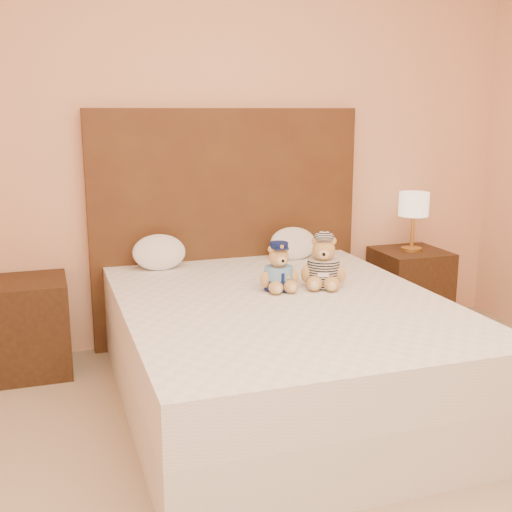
{
  "coord_description": "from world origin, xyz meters",
  "views": [
    {
      "loc": [
        -1.12,
        -1.73,
        1.49
      ],
      "look_at": [
        -0.06,
        1.45,
        0.72
      ],
      "focal_mm": 45.0,
      "sensor_mm": 36.0,
      "label": 1
    }
  ],
  "objects_px": {
    "bed": "(281,350)",
    "nightstand_right": "(409,289)",
    "nightstand_left": "(28,327)",
    "pillow_right": "(293,242)",
    "lamp": "(414,207)",
    "teddy_police": "(279,267)",
    "pillow_left": "(159,251)",
    "teddy_prisoner": "(324,262)"
  },
  "relations": [
    {
      "from": "bed",
      "to": "nightstand_right",
      "type": "height_order",
      "value": "same"
    },
    {
      "from": "nightstand_left",
      "to": "pillow_right",
      "type": "height_order",
      "value": "pillow_right"
    },
    {
      "from": "nightstand_left",
      "to": "lamp",
      "type": "bearing_deg",
      "value": 0.0
    },
    {
      "from": "nightstand_right",
      "to": "lamp",
      "type": "relative_size",
      "value": 1.38
    },
    {
      "from": "teddy_police",
      "to": "nightstand_right",
      "type": "bearing_deg",
      "value": 28.92
    },
    {
      "from": "nightstand_left",
      "to": "teddy_police",
      "type": "relative_size",
      "value": 2.14
    },
    {
      "from": "lamp",
      "to": "pillow_right",
      "type": "distance_m",
      "value": 0.88
    },
    {
      "from": "nightstand_left",
      "to": "teddy_police",
      "type": "bearing_deg",
      "value": -26.16
    },
    {
      "from": "pillow_right",
      "to": "teddy_police",
      "type": "bearing_deg",
      "value": -117.69
    },
    {
      "from": "pillow_left",
      "to": "pillow_right",
      "type": "distance_m",
      "value": 0.87
    },
    {
      "from": "nightstand_left",
      "to": "lamp",
      "type": "distance_m",
      "value": 2.56
    },
    {
      "from": "pillow_left",
      "to": "teddy_prisoner",
      "type": "bearing_deg",
      "value": -41.65
    },
    {
      "from": "nightstand_left",
      "to": "pillow_left",
      "type": "height_order",
      "value": "pillow_left"
    },
    {
      "from": "lamp",
      "to": "pillow_left",
      "type": "xyz_separation_m",
      "value": [
        -1.73,
        0.03,
        -0.19
      ]
    },
    {
      "from": "nightstand_right",
      "to": "teddy_prisoner",
      "type": "relative_size",
      "value": 1.94
    },
    {
      "from": "lamp",
      "to": "teddy_police",
      "type": "xyz_separation_m",
      "value": [
        -1.21,
        -0.64,
        -0.17
      ]
    },
    {
      "from": "teddy_police",
      "to": "pillow_right",
      "type": "xyz_separation_m",
      "value": [
        0.35,
        0.67,
        -0.02
      ]
    },
    {
      "from": "teddy_police",
      "to": "teddy_prisoner",
      "type": "xyz_separation_m",
      "value": [
        0.25,
        -0.02,
        0.01
      ]
    },
    {
      "from": "bed",
      "to": "teddy_prisoner",
      "type": "distance_m",
      "value": 0.53
    },
    {
      "from": "lamp",
      "to": "nightstand_left",
      "type": "bearing_deg",
      "value": 180.0
    },
    {
      "from": "lamp",
      "to": "teddy_prisoner",
      "type": "relative_size",
      "value": 1.41
    },
    {
      "from": "teddy_police",
      "to": "nightstand_left",
      "type": "bearing_deg",
      "value": 155.0
    },
    {
      "from": "nightstand_right",
      "to": "teddy_police",
      "type": "xyz_separation_m",
      "value": [
        -1.21,
        -0.64,
        0.4
      ]
    },
    {
      "from": "bed",
      "to": "lamp",
      "type": "distance_m",
      "value": 1.59
    },
    {
      "from": "nightstand_left",
      "to": "pillow_right",
      "type": "relative_size",
      "value": 1.76
    },
    {
      "from": "bed",
      "to": "lamp",
      "type": "height_order",
      "value": "lamp"
    },
    {
      "from": "bed",
      "to": "teddy_police",
      "type": "xyz_separation_m",
      "value": [
        0.04,
        0.16,
        0.4
      ]
    },
    {
      "from": "nightstand_left",
      "to": "teddy_prisoner",
      "type": "xyz_separation_m",
      "value": [
        1.54,
        -0.66,
        0.42
      ]
    },
    {
      "from": "nightstand_left",
      "to": "lamp",
      "type": "xyz_separation_m",
      "value": [
        2.5,
        0.0,
        0.57
      ]
    },
    {
      "from": "nightstand_right",
      "to": "pillow_left",
      "type": "bearing_deg",
      "value": 179.0
    },
    {
      "from": "lamp",
      "to": "teddy_police",
      "type": "relative_size",
      "value": 1.55
    },
    {
      "from": "nightstand_right",
      "to": "pillow_right",
      "type": "relative_size",
      "value": 1.76
    },
    {
      "from": "bed",
      "to": "pillow_right",
      "type": "bearing_deg",
      "value": 64.71
    },
    {
      "from": "nightstand_right",
      "to": "lamp",
      "type": "height_order",
      "value": "lamp"
    },
    {
      "from": "pillow_right",
      "to": "nightstand_right",
      "type": "bearing_deg",
      "value": -2.0
    },
    {
      "from": "lamp",
      "to": "teddy_prisoner",
      "type": "distance_m",
      "value": 1.17
    },
    {
      "from": "nightstand_right",
      "to": "pillow_left",
      "type": "height_order",
      "value": "pillow_left"
    },
    {
      "from": "nightstand_left",
      "to": "teddy_police",
      "type": "distance_m",
      "value": 1.5
    },
    {
      "from": "teddy_prisoner",
      "to": "pillow_left",
      "type": "height_order",
      "value": "teddy_prisoner"
    },
    {
      "from": "lamp",
      "to": "pillow_right",
      "type": "height_order",
      "value": "lamp"
    },
    {
      "from": "bed",
      "to": "pillow_right",
      "type": "height_order",
      "value": "pillow_right"
    },
    {
      "from": "nightstand_left",
      "to": "nightstand_right",
      "type": "height_order",
      "value": "same"
    }
  ]
}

